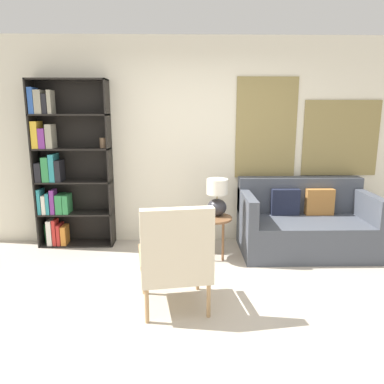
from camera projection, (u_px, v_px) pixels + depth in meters
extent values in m
plane|color=#B2A899|center=(198.00, 316.00, 3.30)|extent=(14.00, 14.00, 0.00)
cube|color=silver|center=(193.00, 143.00, 4.99)|extent=(6.40, 0.06, 2.70)
cube|color=olive|center=(266.00, 128.00, 4.93)|extent=(0.80, 0.02, 1.31)
cube|color=olive|center=(341.00, 138.00, 4.98)|extent=(1.01, 0.02, 0.99)
cube|color=black|center=(36.00, 165.00, 4.83)|extent=(0.02, 0.30, 2.15)
cube|color=black|center=(110.00, 165.00, 4.85)|extent=(0.02, 0.30, 2.15)
cube|color=black|center=(67.00, 79.00, 4.61)|extent=(0.97, 0.30, 0.02)
cube|color=black|center=(78.00, 243.00, 5.07)|extent=(0.97, 0.30, 0.02)
cube|color=black|center=(76.00, 164.00, 4.98)|extent=(0.97, 0.01, 2.15)
cube|color=black|center=(76.00, 213.00, 4.98)|extent=(0.97, 0.30, 0.02)
cylinder|color=#194723|center=(47.00, 234.00, 5.03)|extent=(0.06, 0.06, 0.26)
cube|color=silver|center=(51.00, 232.00, 4.98)|extent=(0.06, 0.19, 0.33)
cube|color=red|center=(56.00, 232.00, 4.97)|extent=(0.04, 0.17, 0.34)
cube|color=red|center=(61.00, 234.00, 5.01)|extent=(0.04, 0.23, 0.27)
cube|color=orange|center=(65.00, 235.00, 4.99)|extent=(0.07, 0.19, 0.25)
cube|color=black|center=(74.00, 181.00, 4.88)|extent=(0.97, 0.30, 0.02)
cube|color=teal|center=(41.00, 201.00, 4.89)|extent=(0.04, 0.20, 0.33)
cube|color=silver|center=(46.00, 204.00, 4.92)|extent=(0.05, 0.25, 0.25)
cube|color=teal|center=(50.00, 203.00, 4.92)|extent=(0.04, 0.24, 0.28)
cube|color=#7A338C|center=(54.00, 202.00, 4.88)|extent=(0.05, 0.17, 0.32)
cube|color=#338C4C|center=(61.00, 203.00, 4.92)|extent=(0.09, 0.23, 0.25)
cube|color=#338C4C|center=(67.00, 204.00, 4.92)|extent=(0.07, 0.23, 0.25)
cube|color=black|center=(72.00, 149.00, 4.79)|extent=(0.97, 0.30, 0.02)
cube|color=black|center=(41.00, 172.00, 4.83)|extent=(0.08, 0.25, 0.24)
cube|color=#338C4C|center=(47.00, 169.00, 4.79)|extent=(0.09, 0.18, 0.32)
cube|color=teal|center=(54.00, 168.00, 4.82)|extent=(0.07, 0.24, 0.35)
cube|color=black|center=(60.00, 171.00, 4.82)|extent=(0.07, 0.23, 0.27)
cube|color=black|center=(70.00, 115.00, 4.70)|extent=(0.97, 0.30, 0.02)
cube|color=gold|center=(37.00, 135.00, 4.72)|extent=(0.08, 0.23, 0.34)
cube|color=#7A338C|center=(44.00, 138.00, 4.73)|extent=(0.08, 0.23, 0.25)
cube|color=gray|center=(51.00, 136.00, 4.71)|extent=(0.08, 0.20, 0.30)
cylinder|color=#8C6B4C|center=(103.00, 143.00, 4.78)|extent=(0.09, 0.09, 0.13)
cube|color=#2D56A8|center=(33.00, 101.00, 4.62)|extent=(0.06, 0.21, 0.32)
cube|color=gray|center=(40.00, 102.00, 4.63)|extent=(0.09, 0.21, 0.29)
cube|color=black|center=(47.00, 104.00, 4.65)|extent=(0.06, 0.25, 0.24)
cube|color=gray|center=(51.00, 102.00, 4.61)|extent=(0.05, 0.18, 0.29)
cylinder|color=tan|center=(198.00, 275.00, 3.75)|extent=(0.04, 0.04, 0.32)
cylinder|color=tan|center=(144.00, 279.00, 3.66)|extent=(0.04, 0.04, 0.32)
cylinder|color=tan|center=(209.00, 300.00, 3.25)|extent=(0.04, 0.04, 0.32)
cylinder|color=tan|center=(147.00, 305.00, 3.16)|extent=(0.04, 0.04, 0.32)
cube|color=beige|center=(174.00, 269.00, 3.41)|extent=(0.70, 0.68, 0.08)
cube|color=beige|center=(177.00, 243.00, 3.10)|extent=(0.62, 0.19, 0.60)
cube|color=tan|center=(205.00, 252.00, 3.43)|extent=(0.13, 0.54, 0.04)
cube|color=tan|center=(142.00, 256.00, 3.34)|extent=(0.13, 0.54, 0.04)
cube|color=#474C56|center=(305.00, 236.00, 4.73)|extent=(1.62, 0.92, 0.44)
cube|color=#474C56|center=(299.00, 194.00, 4.99)|extent=(1.62, 0.20, 0.47)
cube|color=#474C56|center=(247.00, 207.00, 4.64)|extent=(0.12, 0.92, 0.33)
cube|color=#474C56|center=(367.00, 206.00, 4.67)|extent=(0.12, 0.92, 0.33)
cube|color=#1E2338|center=(285.00, 202.00, 4.85)|extent=(0.36, 0.12, 0.34)
cube|color=#B27538|center=(319.00, 202.00, 4.86)|extent=(0.36, 0.12, 0.34)
cylinder|color=brown|center=(213.00, 218.00, 4.47)|extent=(0.46, 0.46, 0.02)
cylinder|color=brown|center=(212.00, 235.00, 4.66)|extent=(0.03, 0.03, 0.50)
cylinder|color=brown|center=(203.00, 241.00, 4.46)|extent=(0.03, 0.03, 0.50)
cylinder|color=brown|center=(223.00, 241.00, 4.46)|extent=(0.03, 0.03, 0.50)
ellipsoid|color=#2D2D33|center=(217.00, 207.00, 4.51)|extent=(0.23, 0.23, 0.21)
cylinder|color=tan|center=(217.00, 197.00, 4.48)|extent=(0.02, 0.02, 0.06)
cylinder|color=white|center=(217.00, 187.00, 4.46)|extent=(0.25, 0.25, 0.18)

